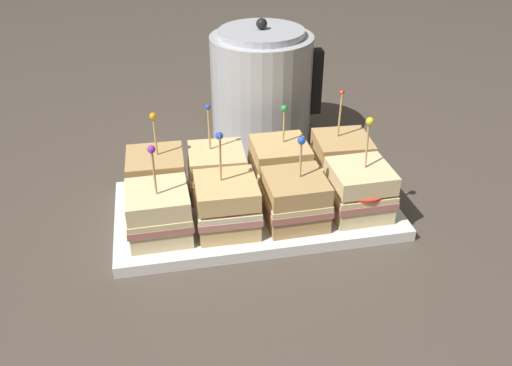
{
  "coord_description": "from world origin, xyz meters",
  "views": [
    {
      "loc": [
        -0.14,
        -0.7,
        0.5
      ],
      "look_at": [
        0.0,
        0.0,
        0.06
      ],
      "focal_mm": 38.0,
      "sensor_mm": 36.0,
      "label": 1
    }
  ],
  "objects_px": {
    "serving_platter": "(256,210)",
    "sandwich_front_center_left": "(227,205)",
    "sandwich_back_far_left": "(157,177)",
    "sandwich_front_far_right": "(359,190)",
    "sandwich_back_center_left": "(217,171)",
    "sandwich_back_center_right": "(280,165)",
    "sandwich_front_far_left": "(159,213)",
    "sandwich_back_far_right": "(341,159)",
    "kettle_steel": "(262,89)",
    "sandwich_front_center_right": "(295,199)"
  },
  "relations": [
    {
      "from": "sandwich_front_center_right",
      "to": "sandwich_front_far_right",
      "type": "height_order",
      "value": "sandwich_front_far_right"
    },
    {
      "from": "sandwich_front_center_right",
      "to": "sandwich_back_far_right",
      "type": "bearing_deg",
      "value": 43.54
    },
    {
      "from": "sandwich_front_far_right",
      "to": "serving_platter",
      "type": "bearing_deg",
      "value": 162.19
    },
    {
      "from": "serving_platter",
      "to": "sandwich_front_center_left",
      "type": "distance_m",
      "value": 0.09
    },
    {
      "from": "sandwich_back_far_right",
      "to": "kettle_steel",
      "type": "bearing_deg",
      "value": 114.81
    },
    {
      "from": "sandwich_front_center_left",
      "to": "sandwich_front_center_right",
      "type": "bearing_deg",
      "value": -1.07
    },
    {
      "from": "sandwich_front_far_left",
      "to": "sandwich_front_center_left",
      "type": "distance_m",
      "value": 0.1
    },
    {
      "from": "kettle_steel",
      "to": "sandwich_front_far_left",
      "type": "bearing_deg",
      "value": -125.21
    },
    {
      "from": "kettle_steel",
      "to": "sandwich_front_center_left",
      "type": "bearing_deg",
      "value": -110.65
    },
    {
      "from": "sandwich_front_center_left",
      "to": "sandwich_back_far_right",
      "type": "height_order",
      "value": "sandwich_back_far_right"
    },
    {
      "from": "sandwich_front_far_left",
      "to": "sandwich_front_far_right",
      "type": "height_order",
      "value": "sandwich_front_far_right"
    },
    {
      "from": "serving_platter",
      "to": "sandwich_front_center_left",
      "type": "relative_size",
      "value": 2.8
    },
    {
      "from": "serving_platter",
      "to": "sandwich_back_center_left",
      "type": "bearing_deg",
      "value": 135.36
    },
    {
      "from": "sandwich_front_far_left",
      "to": "sandwich_front_center_right",
      "type": "bearing_deg",
      "value": -1.17
    },
    {
      "from": "sandwich_front_center_right",
      "to": "sandwich_back_center_left",
      "type": "height_order",
      "value": "sandwich_back_center_left"
    },
    {
      "from": "sandwich_back_far_left",
      "to": "kettle_steel",
      "type": "distance_m",
      "value": 0.3
    },
    {
      "from": "sandwich_front_center_right",
      "to": "kettle_steel",
      "type": "relative_size",
      "value": 0.58
    },
    {
      "from": "serving_platter",
      "to": "sandwich_back_center_left",
      "type": "height_order",
      "value": "sandwich_back_center_left"
    },
    {
      "from": "sandwich_front_center_left",
      "to": "sandwich_front_far_right",
      "type": "relative_size",
      "value": 0.99
    },
    {
      "from": "sandwich_back_center_left",
      "to": "sandwich_back_far_right",
      "type": "distance_m",
      "value": 0.21
    },
    {
      "from": "serving_platter",
      "to": "sandwich_front_far_right",
      "type": "bearing_deg",
      "value": -17.81
    },
    {
      "from": "sandwich_back_center_left",
      "to": "sandwich_back_center_right",
      "type": "bearing_deg",
      "value": -1.84
    },
    {
      "from": "sandwich_front_far_left",
      "to": "kettle_steel",
      "type": "xyz_separation_m",
      "value": [
        0.21,
        0.3,
        0.05
      ]
    },
    {
      "from": "sandwich_front_far_left",
      "to": "serving_platter",
      "type": "bearing_deg",
      "value": 17.4
    },
    {
      "from": "serving_platter",
      "to": "sandwich_back_far_left",
      "type": "height_order",
      "value": "sandwich_back_far_left"
    },
    {
      "from": "sandwich_front_center_right",
      "to": "sandwich_front_far_right",
      "type": "bearing_deg",
      "value": 1.8
    },
    {
      "from": "sandwich_front_far_left",
      "to": "sandwich_back_far_left",
      "type": "height_order",
      "value": "sandwich_front_far_left"
    },
    {
      "from": "sandwich_back_center_right",
      "to": "sandwich_front_center_right",
      "type": "bearing_deg",
      "value": -90.44
    },
    {
      "from": "sandwich_front_far_left",
      "to": "sandwich_back_far_left",
      "type": "relative_size",
      "value": 1.01
    },
    {
      "from": "sandwich_front_center_left",
      "to": "sandwich_back_far_left",
      "type": "height_order",
      "value": "sandwich_front_center_left"
    },
    {
      "from": "sandwich_back_center_left",
      "to": "sandwich_back_far_left",
      "type": "bearing_deg",
      "value": -177.76
    },
    {
      "from": "sandwich_front_far_right",
      "to": "sandwich_front_far_left",
      "type": "bearing_deg",
      "value": 179.83
    },
    {
      "from": "sandwich_back_center_left",
      "to": "sandwich_back_center_right",
      "type": "xyz_separation_m",
      "value": [
        0.1,
        -0.0,
        0.0
      ]
    },
    {
      "from": "sandwich_back_far_right",
      "to": "sandwich_front_center_left",
      "type": "bearing_deg",
      "value": -154.58
    },
    {
      "from": "sandwich_front_far_right",
      "to": "sandwich_back_center_left",
      "type": "bearing_deg",
      "value": 153.59
    },
    {
      "from": "serving_platter",
      "to": "sandwich_back_far_left",
      "type": "distance_m",
      "value": 0.17
    },
    {
      "from": "sandwich_front_far_right",
      "to": "sandwich_back_center_right",
      "type": "relative_size",
      "value": 1.11
    },
    {
      "from": "sandwich_front_center_left",
      "to": "kettle_steel",
      "type": "height_order",
      "value": "kettle_steel"
    },
    {
      "from": "sandwich_front_center_left",
      "to": "sandwich_back_center_right",
      "type": "relative_size",
      "value": 1.09
    },
    {
      "from": "sandwich_front_center_right",
      "to": "kettle_steel",
      "type": "height_order",
      "value": "kettle_steel"
    },
    {
      "from": "sandwich_back_center_right",
      "to": "kettle_steel",
      "type": "relative_size",
      "value": 0.59
    },
    {
      "from": "sandwich_back_far_left",
      "to": "sandwich_front_center_left",
      "type": "bearing_deg",
      "value": -45.51
    },
    {
      "from": "sandwich_back_far_left",
      "to": "sandwich_back_far_right",
      "type": "height_order",
      "value": "sandwich_back_far_right"
    },
    {
      "from": "sandwich_front_center_left",
      "to": "sandwich_back_center_right",
      "type": "bearing_deg",
      "value": 43.98
    },
    {
      "from": "sandwich_front_center_left",
      "to": "sandwich_front_far_right",
      "type": "xyz_separation_m",
      "value": [
        0.2,
        0.0,
        0.0
      ]
    },
    {
      "from": "sandwich_front_far_left",
      "to": "sandwich_back_far_right",
      "type": "xyz_separation_m",
      "value": [
        0.31,
        0.1,
        0.0
      ]
    },
    {
      "from": "sandwich_back_center_right",
      "to": "kettle_steel",
      "type": "distance_m",
      "value": 0.21
    },
    {
      "from": "sandwich_back_far_left",
      "to": "sandwich_back_far_right",
      "type": "relative_size",
      "value": 0.93
    },
    {
      "from": "sandwich_front_far_right",
      "to": "sandwich_back_far_left",
      "type": "relative_size",
      "value": 1.06
    },
    {
      "from": "sandwich_front_center_left",
      "to": "sandwich_back_center_left",
      "type": "relative_size",
      "value": 1.03
    }
  ]
}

